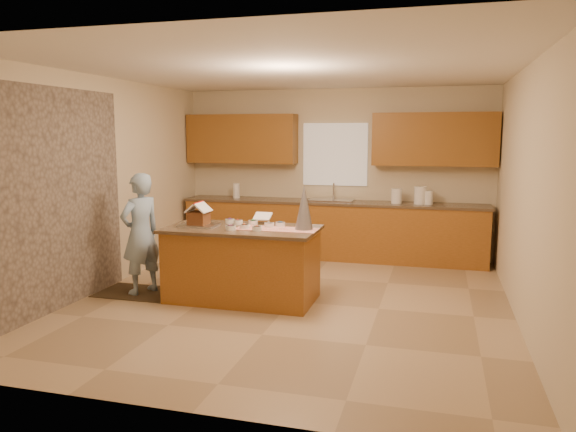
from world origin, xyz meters
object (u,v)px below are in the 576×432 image
object	(u,v)px
tinsel_tree	(304,207)
gingerbread_house	(199,216)
boy	(141,234)
island_base	(242,265)

from	to	relation	value
tinsel_tree	gingerbread_house	distance (m)	1.29
tinsel_tree	gingerbread_house	size ratio (longest dim) A/B	1.95
boy	gingerbread_house	xyz separation A→B (m)	(0.77, 0.03, 0.25)
boy	gingerbread_house	distance (m)	0.81
gingerbread_house	boy	bearing A→B (deg)	-177.55
tinsel_tree	gingerbread_house	bearing A→B (deg)	-175.70
island_base	tinsel_tree	size ratio (longest dim) A/B	3.27
island_base	tinsel_tree	bearing A→B (deg)	3.67
island_base	gingerbread_house	size ratio (longest dim) A/B	6.38
island_base	boy	size ratio (longest dim) A/B	1.15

